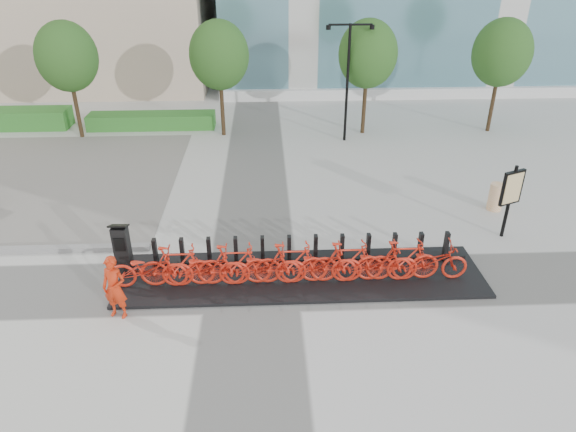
{
  "coord_description": "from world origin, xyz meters",
  "views": [
    {
      "loc": [
        0.41,
        -11.0,
        7.83
      ],
      "look_at": [
        1.0,
        1.5,
        1.2
      ],
      "focal_mm": 32.0,
      "sensor_mm": 36.0,
      "label": 1
    }
  ],
  "objects_px": {
    "bike_0": "(148,269)",
    "kiosk": "(122,249)",
    "construction_barrel": "(496,197)",
    "map_sign": "(512,191)",
    "worker_red": "(115,288)"
  },
  "relations": [
    {
      "from": "worker_red",
      "to": "construction_barrel",
      "type": "xyz_separation_m",
      "value": [
        11.14,
        5.03,
        -0.35
      ]
    },
    {
      "from": "bike_0",
      "to": "worker_red",
      "type": "xyz_separation_m",
      "value": [
        -0.55,
        -1.06,
        0.21
      ]
    },
    {
      "from": "kiosk",
      "to": "construction_barrel",
      "type": "xyz_separation_m",
      "value": [
        11.37,
        3.31,
        -0.34
      ]
    },
    {
      "from": "bike_0",
      "to": "kiosk",
      "type": "bearing_deg",
      "value": 49.43
    },
    {
      "from": "bike_0",
      "to": "map_sign",
      "type": "relative_size",
      "value": 0.86
    },
    {
      "from": "bike_0",
      "to": "worker_red",
      "type": "bearing_deg",
      "value": 152.66
    },
    {
      "from": "construction_barrel",
      "to": "map_sign",
      "type": "bearing_deg",
      "value": -104.82
    },
    {
      "from": "worker_red",
      "to": "construction_barrel",
      "type": "height_order",
      "value": "worker_red"
    },
    {
      "from": "bike_0",
      "to": "construction_barrel",
      "type": "distance_m",
      "value": 11.32
    },
    {
      "from": "worker_red",
      "to": "construction_barrel",
      "type": "distance_m",
      "value": 12.23
    },
    {
      "from": "kiosk",
      "to": "map_sign",
      "type": "xyz_separation_m",
      "value": [
        10.91,
        1.55,
        0.72
      ]
    },
    {
      "from": "bike_0",
      "to": "construction_barrel",
      "type": "relative_size",
      "value": 2.15
    },
    {
      "from": "worker_red",
      "to": "map_sign",
      "type": "relative_size",
      "value": 0.7
    },
    {
      "from": "bike_0",
      "to": "map_sign",
      "type": "height_order",
      "value": "map_sign"
    },
    {
      "from": "kiosk",
      "to": "construction_barrel",
      "type": "distance_m",
      "value": 11.85
    }
  ]
}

